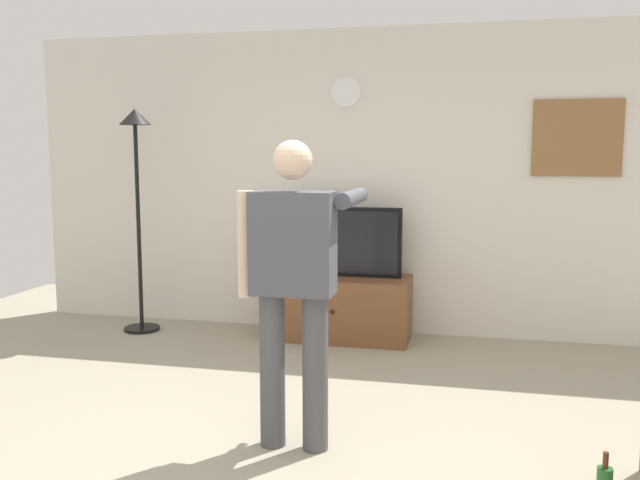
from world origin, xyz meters
name	(u,v)px	position (x,y,z in m)	size (l,w,h in m)	color
ground_plane	(280,476)	(0.00, 0.00, 0.00)	(8.40, 8.40, 0.00)	#9E937F
back_wall	(370,183)	(0.00, 2.95, 1.35)	(6.40, 0.10, 2.70)	silver
tv_stand	(339,307)	(-0.21, 2.60, 0.27)	(1.23, 0.58, 0.55)	brown
television	(340,242)	(-0.21, 2.65, 0.85)	(1.07, 0.07, 0.60)	black
wall_clock	(346,92)	(-0.21, 2.89, 2.15)	(0.26, 0.26, 0.03)	white
framed_picture	(577,138)	(1.73, 2.90, 1.74)	(0.71, 0.04, 0.63)	olive
floor_lamp	(137,174)	(-2.03, 2.46, 1.43)	(0.32, 0.32, 2.00)	black
person_standing_nearer_lamp	(294,275)	(-0.02, 0.37, 0.96)	(0.62, 0.78, 1.69)	#4C4C51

